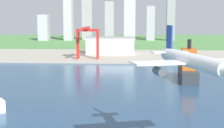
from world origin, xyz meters
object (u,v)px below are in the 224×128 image
object	(u,v)px
container_barge	(188,69)
port_crane_red	(87,35)
warehouse_main	(111,45)
airplane_landing	(192,61)

from	to	relation	value
container_barge	port_crane_red	world-z (taller)	port_crane_red
warehouse_main	airplane_landing	bearing A→B (deg)	-81.18
airplane_landing	warehouse_main	xyz separation A→B (m)	(-53.29, 343.45, -22.94)
container_barge	warehouse_main	xyz separation A→B (m)	(-76.79, 177.13, 4.20)
airplane_landing	port_crane_red	bearing A→B (deg)	105.02
warehouse_main	container_barge	bearing A→B (deg)	-66.56
container_barge	port_crane_red	bearing A→B (deg)	130.77
container_barge	warehouse_main	distance (m)	193.10
container_barge	port_crane_red	size ratio (longest dim) A/B	1.06
airplane_landing	container_barge	distance (m)	170.16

